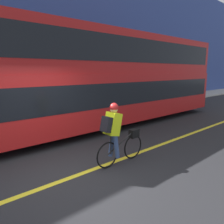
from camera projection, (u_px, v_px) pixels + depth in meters
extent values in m
plane|color=#232326|center=(69.00, 174.00, 5.01)|extent=(80.00, 80.00, 0.00)
cube|color=yellow|center=(73.00, 177.00, 4.88)|extent=(50.00, 0.14, 0.01)
cylinder|color=black|center=(164.00, 105.00, 12.14)|extent=(0.92, 0.30, 0.92)
cylinder|color=black|center=(39.00, 126.00, 7.45)|extent=(0.92, 0.30, 0.92)
cube|color=#B21919|center=(116.00, 96.00, 9.65)|extent=(11.64, 2.52, 1.94)
cube|color=black|center=(116.00, 91.00, 9.61)|extent=(11.18, 2.54, 0.85)
cube|color=#B21919|center=(117.00, 54.00, 9.32)|extent=(11.64, 2.42, 1.64)
cube|color=black|center=(117.00, 52.00, 9.30)|extent=(11.18, 2.44, 0.92)
torus|color=black|center=(133.00, 147.00, 5.85)|extent=(0.66, 0.04, 0.66)
torus|color=black|center=(107.00, 155.00, 5.27)|extent=(0.66, 0.04, 0.66)
cylinder|color=black|center=(121.00, 143.00, 5.52)|extent=(0.91, 0.03, 0.45)
cylinder|color=black|center=(111.00, 145.00, 5.29)|extent=(0.03, 0.03, 0.48)
cube|color=black|center=(134.00, 133.00, 5.81)|extent=(0.26, 0.16, 0.22)
cube|color=#D8EA19|center=(113.00, 124.00, 5.24)|extent=(0.37, 0.32, 0.58)
cube|color=black|center=(106.00, 124.00, 5.11)|extent=(0.21, 0.26, 0.38)
cylinder|color=#384C7A|center=(111.00, 145.00, 5.44)|extent=(0.21, 0.11, 0.59)
cylinder|color=#384C7A|center=(116.00, 147.00, 5.30)|extent=(0.19, 0.11, 0.59)
sphere|color=tan|center=(114.00, 109.00, 5.20)|extent=(0.19, 0.19, 0.19)
sphere|color=red|center=(114.00, 107.00, 5.19)|extent=(0.21, 0.21, 0.21)
cylinder|color=#194C23|center=(96.00, 101.00, 12.69)|extent=(0.52, 0.52, 1.00)
cylinder|color=#59595B|center=(81.00, 91.00, 11.92)|extent=(0.07, 0.07, 2.28)
cube|color=#1959B2|center=(81.00, 74.00, 11.72)|extent=(0.36, 0.02, 0.36)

